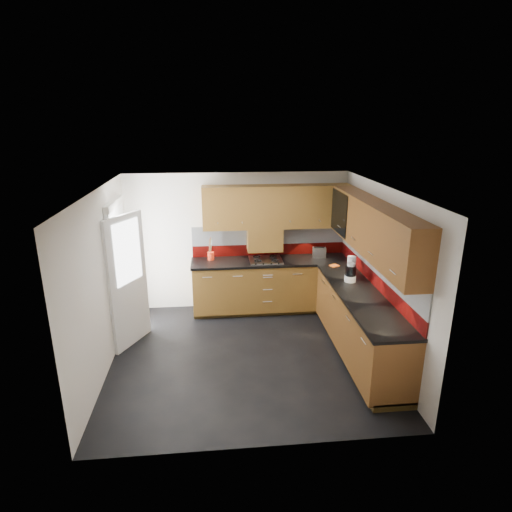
{
  "coord_description": "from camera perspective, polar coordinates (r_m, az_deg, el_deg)",
  "views": [
    {
      "loc": [
        -0.41,
        -5.4,
        3.28
      ],
      "look_at": [
        0.2,
        0.65,
        1.3
      ],
      "focal_mm": 30.0,
      "sensor_mm": 36.0,
      "label": 1
    }
  ],
  "objects": [
    {
      "name": "upper_cabinets",
      "position": [
        6.55,
        8.91,
        5.13
      ],
      "size": [
        2.5,
        3.2,
        0.72
      ],
      "color": "brown",
      "rests_on": "room"
    },
    {
      "name": "countertop",
      "position": [
        6.7,
        7.24,
        -2.7
      ],
      "size": [
        2.72,
        3.22,
        0.04
      ],
      "color": "black",
      "rests_on": "base_cabinets"
    },
    {
      "name": "gas_hob",
      "position": [
        7.3,
        1.31,
        -0.52
      ],
      "size": [
        0.56,
        0.49,
        0.04
      ],
      "color": "silver",
      "rests_on": "countertop"
    },
    {
      "name": "base_cabinets",
      "position": [
        6.9,
        7.16,
        -6.4
      ],
      "size": [
        2.7,
        3.2,
        0.95
      ],
      "color": "brown",
      "rests_on": "room"
    },
    {
      "name": "back_door",
      "position": [
        6.69,
        -17.24,
        -2.43
      ],
      "size": [
        0.42,
        1.19,
        2.04
      ],
      "color": "white",
      "rests_on": "room"
    },
    {
      "name": "backsplash",
      "position": [
        6.87,
        8.73,
        0.3
      ],
      "size": [
        2.7,
        3.2,
        0.54
      ],
      "color": "#6B0C09",
      "rests_on": "countertop"
    },
    {
      "name": "paper_towel",
      "position": [
        6.83,
        12.59,
        -1.2
      ],
      "size": [
        0.15,
        0.15,
        0.28
      ],
      "primitive_type": "cylinder",
      "rotation": [
        0.0,
        0.0,
        0.14
      ],
      "color": "white",
      "rests_on": "countertop"
    },
    {
      "name": "glass_cabinet",
      "position": [
        6.95,
        12.19,
        5.9
      ],
      "size": [
        0.32,
        0.8,
        0.66
      ],
      "color": "black",
      "rests_on": "room"
    },
    {
      "name": "utensil_pot",
      "position": [
        7.37,
        -6.05,
        0.19
      ],
      "size": [
        0.11,
        0.11,
        0.4
      ],
      "color": "red",
      "rests_on": "countertop"
    },
    {
      "name": "toaster",
      "position": [
        7.57,
        8.42,
        0.49
      ],
      "size": [
        0.25,
        0.18,
        0.17
      ],
      "color": "silver",
      "rests_on": "countertop"
    },
    {
      "name": "room",
      "position": [
        5.7,
        -1.34,
        -0.15
      ],
      "size": [
        4.0,
        3.8,
        2.64
      ],
      "color": "black"
    },
    {
      "name": "food_processor",
      "position": [
        6.5,
        12.48,
        -2.24
      ],
      "size": [
        0.17,
        0.17,
        0.29
      ],
      "color": "white",
      "rests_on": "countertop"
    },
    {
      "name": "orange_cloth",
      "position": [
        7.16,
        10.4,
        -1.27
      ],
      "size": [
        0.17,
        0.16,
        0.01
      ],
      "primitive_type": "cube",
      "rotation": [
        0.0,
        0.0,
        0.43
      ],
      "color": "orange",
      "rests_on": "countertop"
    },
    {
      "name": "extractor_hood",
      "position": [
        7.36,
        1.17,
        2.29
      ],
      "size": [
        0.6,
        0.33,
        0.4
      ],
      "primitive_type": "cube",
      "color": "brown",
      "rests_on": "room"
    }
  ]
}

